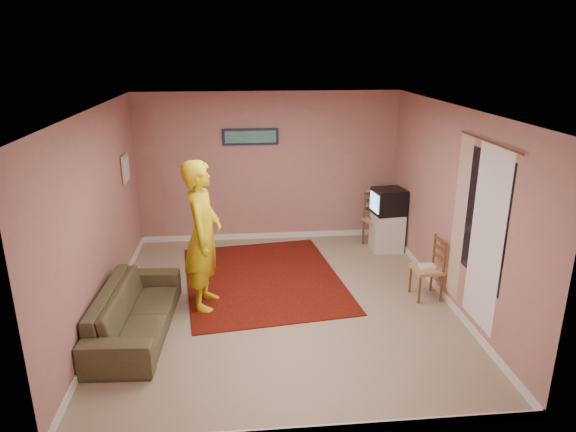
{
  "coord_description": "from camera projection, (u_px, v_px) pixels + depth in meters",
  "views": [
    {
      "loc": [
        -0.51,
        -6.18,
        3.31
      ],
      "look_at": [
        0.15,
        0.6,
        1.04
      ],
      "focal_mm": 32.0,
      "sensor_mm": 36.0,
      "label": 1
    }
  ],
  "objects": [
    {
      "name": "baseboard_left",
      "position": [
        111.0,
        308.0,
        6.71
      ],
      "size": [
        0.02,
        5.0,
        0.1
      ],
      "primitive_type": "cube",
      "color": "white",
      "rests_on": "ground"
    },
    {
      "name": "window",
      "position": [
        483.0,
        218.0,
        5.83
      ],
      "size": [
        0.01,
        1.1,
        1.5
      ],
      "primitive_type": "cube",
      "color": "black",
      "rests_on": "wall_right"
    },
    {
      "name": "baseboard_right",
      "position": [
        441.0,
        293.0,
        7.12
      ],
      "size": [
        0.02,
        5.0,
        0.1
      ],
      "primitive_type": "cube",
      "color": "white",
      "rests_on": "ground"
    },
    {
      "name": "curtain_floral",
      "position": [
        459.0,
        219.0,
        6.41
      ],
      "size": [
        0.01,
        0.35,
        2.1
      ],
      "primitive_type": "cube",
      "color": "white",
      "rests_on": "wall_right"
    },
    {
      "name": "ceiling",
      "position": [
        280.0,
        108.0,
        6.11
      ],
      "size": [
        4.5,
        5.0,
        0.02
      ],
      "primitive_type": "cube",
      "color": "silver",
      "rests_on": "wall_back"
    },
    {
      "name": "chair_b",
      "position": [
        428.0,
        262.0,
        6.95
      ],
      "size": [
        0.39,
        0.41,
        0.46
      ],
      "rotation": [
        0.0,
        0.0,
        -1.52
      ],
      "color": "tan",
      "rests_on": "ground"
    },
    {
      "name": "curtain_rod",
      "position": [
        489.0,
        142.0,
        5.55
      ],
      "size": [
        0.02,
        1.4,
        0.02
      ],
      "primitive_type": "cylinder",
      "rotation": [
        1.57,
        0.0,
        0.0
      ],
      "color": "brown",
      "rests_on": "wall_right"
    },
    {
      "name": "game_console",
      "position": [
        427.0,
        266.0,
        6.97
      ],
      "size": [
        0.21,
        0.16,
        0.04
      ],
      "primitive_type": "cube",
      "rotation": [
        0.0,
        0.0,
        0.04
      ],
      "color": "white",
      "rests_on": "chair_b"
    },
    {
      "name": "dvd_player",
      "position": [
        379.0,
        218.0,
        8.78
      ],
      "size": [
        0.35,
        0.28,
        0.05
      ],
      "primitive_type": "cube",
      "rotation": [
        0.0,
        0.0,
        0.19
      ],
      "color": "#B1B1B6",
      "rests_on": "chair_a"
    },
    {
      "name": "picture_back",
      "position": [
        250.0,
        137.0,
        8.65
      ],
      "size": [
        0.95,
        0.04,
        0.28
      ],
      "color": "#141837",
      "rests_on": "wall_back"
    },
    {
      "name": "wall_front",
      "position": [
        306.0,
        306.0,
        4.16
      ],
      "size": [
        4.5,
        0.02,
        2.6
      ],
      "primitive_type": "cube",
      "color": "tan",
      "rests_on": "ground"
    },
    {
      "name": "curtain_sheer",
      "position": [
        486.0,
        239.0,
        5.75
      ],
      "size": [
        0.01,
        0.75,
        2.1
      ],
      "primitive_type": "cube",
      "color": "white",
      "rests_on": "wall_right"
    },
    {
      "name": "crt_tv",
      "position": [
        388.0,
        201.0,
        8.51
      ],
      "size": [
        0.55,
        0.5,
        0.43
      ],
      "rotation": [
        0.0,
        0.0,
        0.12
      ],
      "color": "black",
      "rests_on": "tv_cabinet"
    },
    {
      "name": "wall_right",
      "position": [
        451.0,
        207.0,
        6.73
      ],
      "size": [
        0.02,
        5.0,
        2.6
      ],
      "primitive_type": "cube",
      "color": "tan",
      "rests_on": "ground"
    },
    {
      "name": "baseboard_back",
      "position": [
        269.0,
        235.0,
        9.27
      ],
      "size": [
        4.5,
        0.02,
        0.1
      ],
      "primitive_type": "cube",
      "color": "white",
      "rests_on": "ground"
    },
    {
      "name": "sofa",
      "position": [
        135.0,
        311.0,
        6.14
      ],
      "size": [
        0.88,
        2.03,
        0.58
      ],
      "primitive_type": "imported",
      "rotation": [
        0.0,
        0.0,
        1.52
      ],
      "color": "brown",
      "rests_on": "ground"
    },
    {
      "name": "tv_cabinet",
      "position": [
        387.0,
        232.0,
        8.68
      ],
      "size": [
        0.5,
        0.46,
        0.64
      ],
      "primitive_type": "cube",
      "color": "silver",
      "rests_on": "ground"
    },
    {
      "name": "blue_throw",
      "position": [
        377.0,
        200.0,
        8.88
      ],
      "size": [
        0.36,
        0.05,
        0.38
      ],
      "primitive_type": "cube",
      "color": "#88ABDE",
      "rests_on": "chair_a"
    },
    {
      "name": "area_rug",
      "position": [
        263.0,
        278.0,
        7.66
      ],
      "size": [
        2.55,
        3.04,
        0.01
      ],
      "primitive_type": "cube",
      "rotation": [
        0.0,
        0.0,
        0.12
      ],
      "color": "black",
      "rests_on": "ground"
    },
    {
      "name": "wall_left",
      "position": [
        99.0,
        217.0,
        6.31
      ],
      "size": [
        0.02,
        5.0,
        2.6
      ],
      "primitive_type": "cube",
      "color": "tan",
      "rests_on": "ground"
    },
    {
      "name": "baseboard_front",
      "position": [
        305.0,
        431.0,
        4.56
      ],
      "size": [
        4.5,
        0.02,
        0.1
      ],
      "primitive_type": "cube",
      "color": "white",
      "rests_on": "ground"
    },
    {
      "name": "picture_left",
      "position": [
        126.0,
        168.0,
        7.75
      ],
      "size": [
        0.04,
        0.38,
        0.42
      ],
      "color": "#C7B689",
      "rests_on": "wall_left"
    },
    {
      "name": "chair_a",
      "position": [
        379.0,
        214.0,
        8.76
      ],
      "size": [
        0.54,
        0.53,
        0.51
      ],
      "rotation": [
        0.0,
        0.0,
        0.35
      ],
      "color": "tan",
      "rests_on": "ground"
    },
    {
      "name": "person",
      "position": [
        203.0,
        236.0,
        6.59
      ],
      "size": [
        0.56,
        0.77,
        1.98
      ],
      "primitive_type": "imported",
      "rotation": [
        0.0,
        0.0,
        1.45
      ],
      "color": "gold",
      "rests_on": "ground"
    },
    {
      "name": "ground",
      "position": [
        281.0,
        303.0,
        6.93
      ],
      "size": [
        5.0,
        5.0,
        0.0
      ],
      "primitive_type": "plane",
      "color": "gray",
      "rests_on": "ground"
    },
    {
      "name": "wall_back",
      "position": [
        269.0,
        168.0,
        8.88
      ],
      "size": [
        4.5,
        0.02,
        2.6
      ],
      "primitive_type": "cube",
      "color": "tan",
      "rests_on": "ground"
    }
  ]
}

